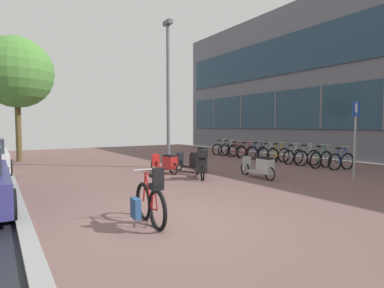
# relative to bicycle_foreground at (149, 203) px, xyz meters

# --- Properties ---
(ground) EXTENTS (21.00, 40.00, 0.13)m
(ground) POSITION_rel_bicycle_foreground_xyz_m (1.92, -0.12, -0.42)
(ground) COLOR black
(bicycle_foreground) EXTENTS (0.70, 1.41, 1.10)m
(bicycle_foreground) POSITION_rel_bicycle_foreground_xyz_m (0.00, 0.00, 0.00)
(bicycle_foreground) COLOR black
(bicycle_foreground) RESTS_ON ground
(bicycle_rack_00) EXTENTS (1.35, 0.47, 0.98)m
(bicycle_rack_00) POSITION_rel_bicycle_foreground_xyz_m (9.37, 1.95, -0.05)
(bicycle_rack_00) COLOR black
(bicycle_rack_00) RESTS_ON ground
(bicycle_rack_01) EXTENTS (1.40, 0.48, 1.03)m
(bicycle_rack_01) POSITION_rel_bicycle_foreground_xyz_m (9.16, 2.71, -0.04)
(bicycle_rack_01) COLOR black
(bicycle_rack_01) RESTS_ON ground
(bicycle_rack_02) EXTENTS (1.34, 0.54, 1.02)m
(bicycle_rack_02) POSITION_rel_bicycle_foreground_xyz_m (9.28, 3.47, -0.04)
(bicycle_rack_02) COLOR black
(bicycle_rack_02) RESTS_ON ground
(bicycle_rack_03) EXTENTS (1.35, 0.48, 0.98)m
(bicycle_rack_03) POSITION_rel_bicycle_foreground_xyz_m (9.30, 4.22, -0.05)
(bicycle_rack_03) COLOR black
(bicycle_rack_03) RESTS_ON ground
(bicycle_rack_04) EXTENTS (1.41, 0.48, 1.01)m
(bicycle_rack_04) POSITION_rel_bicycle_foreground_xyz_m (9.14, 4.98, -0.04)
(bicycle_rack_04) COLOR black
(bicycle_rack_04) RESTS_ON ground
(bicycle_rack_05) EXTENTS (1.33, 0.48, 0.98)m
(bicycle_rack_05) POSITION_rel_bicycle_foreground_xyz_m (9.27, 5.74, -0.05)
(bicycle_rack_05) COLOR black
(bicycle_rack_05) RESTS_ON ground
(bicycle_rack_06) EXTENTS (1.34, 0.48, 0.99)m
(bicycle_rack_06) POSITION_rel_bicycle_foreground_xyz_m (9.30, 6.50, -0.05)
(bicycle_rack_06) COLOR black
(bicycle_rack_06) RESTS_ON ground
(bicycle_rack_07) EXTENTS (1.30, 0.47, 0.96)m
(bicycle_rack_07) POSITION_rel_bicycle_foreground_xyz_m (9.21, 7.25, -0.06)
(bicycle_rack_07) COLOR black
(bicycle_rack_07) RESTS_ON ground
(bicycle_rack_08) EXTENTS (1.28, 0.47, 0.95)m
(bicycle_rack_08) POSITION_rel_bicycle_foreground_xyz_m (9.16, 8.01, -0.06)
(bicycle_rack_08) COLOR black
(bicycle_rack_08) RESTS_ON ground
(bicycle_rack_09) EXTENTS (1.32, 0.55, 0.99)m
(bicycle_rack_09) POSITION_rel_bicycle_foreground_xyz_m (9.22, 8.77, -0.05)
(bicycle_rack_09) COLOR black
(bicycle_rack_09) RESTS_ON ground
(bicycle_rack_10) EXTENTS (1.40, 0.48, 1.01)m
(bicycle_rack_10) POSITION_rel_bicycle_foreground_xyz_m (9.27, 9.52, -0.04)
(bicycle_rack_10) COLOR black
(bicycle_rack_10) RESTS_ON ground
(scooter_near) EXTENTS (0.54, 1.79, 0.76)m
(scooter_near) POSITION_rel_bicycle_foreground_xyz_m (5.18, 2.30, -0.00)
(scooter_near) COLOR black
(scooter_near) RESTS_ON ground
(scooter_mid) EXTENTS (0.75, 1.64, 1.00)m
(scooter_mid) POSITION_rel_bicycle_foreground_xyz_m (4.08, 4.70, 0.05)
(scooter_mid) COLOR black
(scooter_mid) RESTS_ON ground
(scooter_far) EXTENTS (0.56, 1.76, 0.73)m
(scooter_far) POSITION_rel_bicycle_foreground_xyz_m (3.06, 5.04, -0.02)
(scooter_far) COLOR black
(scooter_far) RESTS_ON ground
(scooter_extra) EXTENTS (0.93, 1.57, 1.02)m
(scooter_extra) POSITION_rel_bicycle_foreground_xyz_m (3.49, 3.41, 0.07)
(scooter_extra) COLOR black
(scooter_extra) RESTS_ON ground
(parking_sign) EXTENTS (0.40, 0.07, 2.57)m
(parking_sign) POSITION_rel_bicycle_foreground_xyz_m (7.64, 0.48, 1.19)
(parking_sign) COLOR gray
(parking_sign) RESTS_ON ground
(lamp_post) EXTENTS (0.20, 0.52, 6.12)m
(lamp_post) POSITION_rel_bicycle_foreground_xyz_m (3.85, 6.33, 2.99)
(lamp_post) COLOR slate
(lamp_post) RESTS_ON ground
(street_tree) EXTENTS (3.43, 3.43, 6.09)m
(street_tree) POSITION_rel_bicycle_foreground_xyz_m (-1.32, 12.25, 3.96)
(street_tree) COLOR brown
(street_tree) RESTS_ON ground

